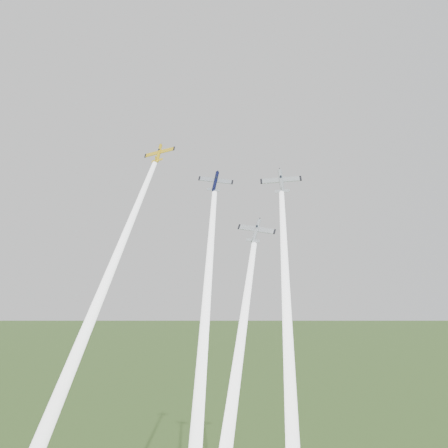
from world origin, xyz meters
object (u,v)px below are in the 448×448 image
Objects in this scene: plane_yellow at (159,153)px; plane_silver_right at (281,181)px; plane_silver_low at (256,231)px; plane_navy at (215,181)px.

plane_yellow is 0.85× the size of plane_silver_right.
plane_yellow reaches higher than plane_silver_low.
plane_yellow is 0.99× the size of plane_silver_low.
plane_yellow is 25.88m from plane_silver_right.
plane_yellow is at bearing 169.35° from plane_silver_right.
plane_silver_right is 12.72m from plane_silver_low.
plane_navy reaches higher than plane_silver_low.
plane_yellow is 28.12m from plane_silver_low.
plane_navy is 0.86× the size of plane_silver_right.
plane_yellow is at bearing 160.76° from plane_navy.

